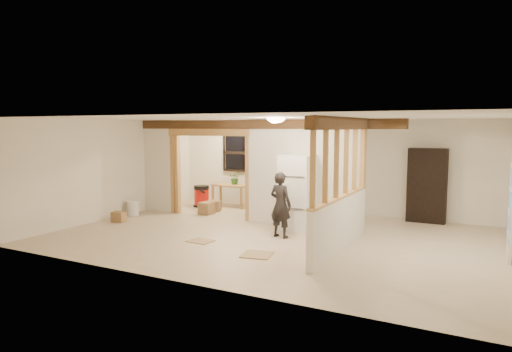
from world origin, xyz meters
The scene contains 29 objects.
floor centered at (0.00, 0.00, -0.01)m, with size 9.00×6.50×0.01m, color #CAB396.
ceiling centered at (0.00, 0.00, 2.50)m, with size 9.00×6.50×0.01m, color white.
wall_back centered at (0.00, 3.25, 1.25)m, with size 9.00×0.01×2.50m, color white.
wall_front centered at (0.00, -3.25, 1.25)m, with size 9.00×0.01×2.50m, color white.
wall_left centered at (-4.50, 0.00, 1.25)m, with size 0.01×6.50×2.50m, color white.
partition_left_stub centered at (-4.05, 1.20, 1.25)m, with size 0.90×0.12×2.50m, color silver.
partition_center centered at (0.20, 1.20, 1.25)m, with size 2.80×0.12×2.50m, color silver.
doorway_frame centered at (-2.40, 1.20, 1.10)m, with size 2.46×0.14×2.20m, color tan.
header_beam_back centered at (-1.00, 1.20, 2.38)m, with size 7.00×0.18×0.22m, color #4F331B.
header_beam_right centered at (1.60, -0.40, 2.38)m, with size 0.18×3.30×0.22m, color #4F331B.
pony_wall centered at (1.60, -0.40, 0.50)m, with size 0.12×3.20×1.00m, color silver.
stud_partition centered at (1.60, -0.40, 1.66)m, with size 0.14×3.20×1.32m, color tan.
window_back centered at (-2.60, 3.17, 1.55)m, with size 1.12×0.10×1.10m, color black.
french_door centered at (4.42, 0.40, 1.00)m, with size 0.12×0.86×2.00m, color white.
ceiling_dome_main centered at (0.30, -0.50, 2.48)m, with size 0.36×0.36×0.16m, color #FFEABF.
ceiling_dome_util centered at (-2.50, 2.30, 2.48)m, with size 0.32×0.32×0.14m, color #FFEABF.
hanging_bulb centered at (-2.00, 1.60, 2.18)m, with size 0.07×0.07×0.07m, color #FFD88C.
refrigerator centered at (0.23, 0.80, 0.85)m, with size 0.70×0.68×1.70m, color silver.
woman centered at (0.19, -0.01, 0.69)m, with size 0.51×0.33×1.39m, color black.
work_table centered at (-2.64, 2.69, 0.33)m, with size 1.04×0.52×0.66m, color tan.
potted_plant centered at (-2.54, 2.77, 0.85)m, with size 0.35×0.30×0.39m, color #2F5C25.
shop_vac centered at (-3.40, 2.30, 0.32)m, with size 0.48×0.48×0.63m, color #B0140D.
bookshelf centered at (2.70, 3.03, 0.90)m, with size 0.90×0.30×1.81m, color black.
bucket centered at (-4.23, 0.35, 0.20)m, with size 0.31×0.31×0.39m, color white.
box_util_a centered at (-2.69, 1.87, 0.15)m, with size 0.35×0.30×0.30m, color #947047.
box_util_b centered at (-2.64, 1.42, 0.16)m, with size 0.34×0.34×0.32m, color #947047.
box_front centered at (-3.99, -0.41, 0.12)m, with size 0.31×0.25×0.25m, color #947047.
floor_panel_near centered at (0.38, -1.44, 0.01)m, with size 0.53×0.53×0.02m, color tan.
floor_panel_far centered at (-1.11, -1.08, 0.01)m, with size 0.49×0.39×0.02m, color tan.
Camera 1 is at (4.10, -8.60, 2.32)m, focal length 32.00 mm.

